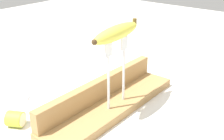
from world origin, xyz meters
TOP-DOWN VIEW (x-y plane):
  - ground_plane at (0.00, 0.00)m, footprint 3.00×3.00m
  - wooden_board at (0.00, 0.00)m, footprint 0.48×0.11m
  - board_backstop at (0.00, 0.04)m, footprint 0.47×0.03m
  - fork_stand_center at (0.00, -0.01)m, footprint 0.09×0.01m
  - banana_raised_center at (-0.00, -0.01)m, footprint 0.20×0.06m
  - fork_fallen_near at (-0.09, 0.28)m, footprint 0.14×0.12m
  - fork_fallen_far at (0.39, 0.39)m, footprint 0.11×0.15m
  - banana_chunk_near at (-0.22, 0.14)m, footprint 0.06×0.06m

SIDE VIEW (x-z plane):
  - ground_plane at x=0.00m, z-range 0.00..0.00m
  - fork_fallen_near at x=-0.09m, z-range 0.00..0.01m
  - fork_fallen_far at x=0.39m, z-range 0.00..0.01m
  - wooden_board at x=0.00m, z-range 0.00..0.02m
  - banana_chunk_near at x=-0.22m, z-range 0.00..0.04m
  - board_backstop at x=0.00m, z-range 0.02..0.08m
  - fork_stand_center at x=0.00m, z-range 0.04..0.23m
  - banana_raised_center at x=0.00m, z-range 0.21..0.25m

